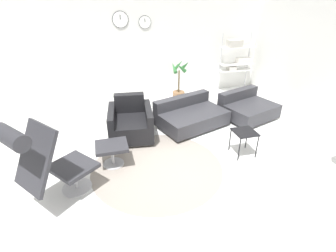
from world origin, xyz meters
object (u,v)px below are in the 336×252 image
couch_low (190,116)px  side_table (245,134)px  lounge_chair (43,157)px  potted_plant (179,85)px  ottoman (112,149)px  couch_second (247,109)px  shelf_unit (237,56)px  armchair_red (131,123)px

couch_low → side_table: bearing=93.9°
lounge_chair → couch_low: (2.64, 1.73, -0.57)m
lounge_chair → potted_plant: 4.33m
ottoman → potted_plant: bearing=52.1°
couch_low → ottoman: bearing=11.9°
couch_second → potted_plant: (-1.20, 1.46, 0.19)m
lounge_chair → shelf_unit: (4.60, 3.48, 0.22)m
couch_second → potted_plant: size_ratio=1.26×
couch_low → potted_plant: size_ratio=1.51×
couch_low → potted_plant: (0.21, 1.51, 0.19)m
couch_low → side_table: (0.54, -1.32, 0.19)m
lounge_chair → couch_second: lounge_chair is taller
side_table → ottoman: bearing=172.8°
couch_second → shelf_unit: size_ratio=0.84×
potted_plant → couch_low: bearing=-97.8°
ottoman → couch_second: bearing=18.6°
couch_low → potted_plant: 1.53m
couch_second → potted_plant: 1.90m
shelf_unit → lounge_chair: bearing=-142.9°
ottoman → armchair_red: size_ratio=0.53×
lounge_chair → armchair_red: (1.32, 1.58, -0.49)m
couch_low → shelf_unit: bearing=-156.6°
armchair_red → couch_second: armchair_red is taller
ottoman → side_table: bearing=-7.2°
lounge_chair → ottoman: bearing=90.0°
couch_second → ottoman: bearing=0.3°
lounge_chair → ottoman: 1.22m
lounge_chair → armchair_red: 2.12m
armchair_red → potted_plant: 2.25m
side_table → lounge_chair: bearing=-172.5°
lounge_chair → couch_second: bearing=75.0°
lounge_chair → potted_plant: size_ratio=1.22×
couch_second → side_table: size_ratio=2.94×
side_table → couch_low: bearing=112.3°
lounge_chair → shelf_unit: size_ratio=0.81×
couch_second → shelf_unit: bearing=-126.2°
couch_low → potted_plant: bearing=-116.2°
ottoman → armchair_red: (0.44, 0.88, -0.01)m
couch_second → potted_plant: bearing=-68.9°
side_table → shelf_unit: (1.42, 3.06, 0.60)m
lounge_chair → potted_plant: bearing=100.0°
side_table → armchair_red: bearing=147.9°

